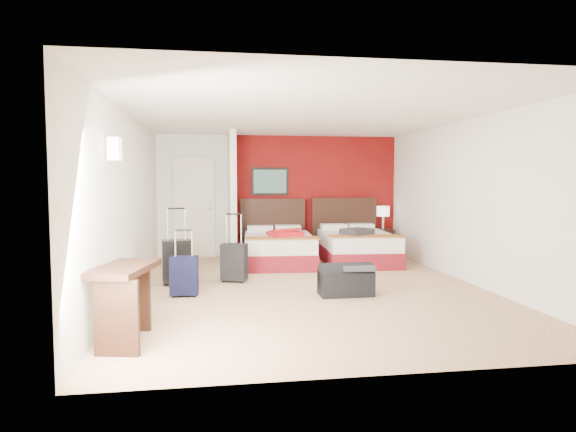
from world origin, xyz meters
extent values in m
plane|color=#DAAE86|center=(0.00, 0.00, 0.00)|extent=(6.50, 6.50, 0.00)
cube|color=white|center=(0.00, 3.25, 1.25)|extent=(5.00, 0.04, 2.50)
cube|color=white|center=(-2.50, 0.00, 1.25)|extent=(0.04, 6.50, 2.50)
cube|color=black|center=(-0.20, 3.19, 1.55)|extent=(0.78, 0.03, 0.58)
cube|color=white|center=(-2.38, -1.50, 1.90)|extent=(0.12, 0.20, 0.24)
cube|color=maroon|center=(0.75, 3.23, 1.25)|extent=(3.50, 0.04, 2.50)
cube|color=silver|center=(-1.00, 2.61, 1.25)|extent=(0.12, 1.20, 2.50)
cube|color=silver|center=(-1.75, 3.20, 1.02)|extent=(0.82, 0.06, 2.05)
cube|color=white|center=(-0.16, 2.09, 0.27)|extent=(1.39, 1.90, 0.55)
cube|color=silver|center=(1.35, 2.07, 0.28)|extent=(1.42, 1.94, 0.56)
cube|color=red|center=(-0.06, 1.99, 0.59)|extent=(0.81, 0.92, 0.10)
cube|color=#333337|center=(1.25, 1.77, 0.62)|extent=(0.66, 0.62, 0.12)
cube|color=black|center=(2.17, 2.94, 0.28)|extent=(0.43, 0.43, 0.55)
cylinder|color=white|center=(2.17, 2.94, 0.79)|extent=(0.29, 0.29, 0.48)
cube|color=black|center=(-1.91, 0.55, 0.32)|extent=(0.46, 0.33, 0.65)
cube|color=black|center=(-1.05, 0.60, 0.28)|extent=(0.44, 0.35, 0.57)
cube|color=black|center=(-1.76, -0.25, 0.26)|extent=(0.38, 0.24, 0.51)
cube|color=black|center=(0.42, -0.52, 0.18)|extent=(0.72, 0.39, 0.36)
cube|color=#38383D|center=(0.57, -0.57, 0.39)|extent=(0.47, 0.41, 0.06)
cube|color=#321A10|center=(-2.21, -2.10, 0.38)|extent=(0.63, 0.98, 0.75)
camera|label=1|loc=(-1.34, -6.93, 1.57)|focal=30.52mm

